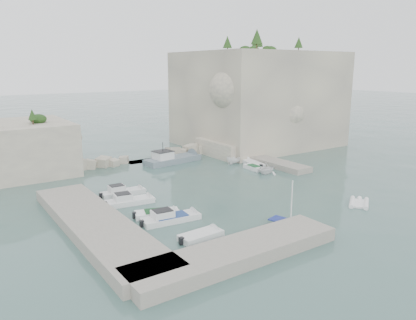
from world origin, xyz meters
TOP-DOWN VIEW (x-y plane):
  - ground at (0.00, 0.00)m, footprint 400.00×400.00m
  - cliff_east at (23.00, 23.00)m, footprint 26.00×22.00m
  - cliff_terrace at (13.00, 18.00)m, footprint 8.00×10.00m
  - outcrop_west at (-20.00, 25.00)m, footprint 16.00×14.00m
  - quay_west at (-17.00, -1.00)m, footprint 5.00×24.00m
  - quay_south at (-10.00, -12.50)m, footprint 18.00×4.00m
  - ledge_east at (13.50, 10.00)m, footprint 3.00×16.00m
  - breakwater at (-1.00, 22.00)m, footprint 28.00×3.00m
  - motorboat_a at (-10.84, 7.46)m, footprint 5.57×1.88m
  - motorboat_b at (-11.46, 4.13)m, footprint 5.77×2.48m
  - motorboat_c at (-10.79, -0.87)m, footprint 5.02×3.13m
  - motorboat_d at (-10.32, -2.82)m, footprint 6.35×2.43m
  - motorboat_e at (-10.18, -7.76)m, footprint 4.32×1.95m
  - rowboat at (-2.05, -10.38)m, footprint 5.06×4.17m
  - inflatable_dinghy at (8.68, -9.96)m, footprint 4.10×3.57m
  - tender_east_a at (9.42, 5.34)m, footprint 3.56×3.17m
  - tender_east_b at (9.32, 8.00)m, footprint 1.47×3.82m
  - tender_east_c at (10.97, 10.17)m, footprint 2.56×5.38m
  - tender_east_d at (9.73, 12.68)m, footprint 4.18×2.35m
  - work_boat at (1.94, 18.43)m, footprint 10.26×4.09m
  - rowboat_mast at (-2.05, -10.38)m, footprint 0.10×0.10m
  - vegetation at (17.83, 24.40)m, footprint 53.48×13.88m

SIDE VIEW (x-z plane):
  - ground at x=0.00m, z-range 0.00..0.00m
  - motorboat_a at x=-10.84m, z-range -0.70..0.70m
  - motorboat_b at x=-11.46m, z-range -0.70..0.70m
  - motorboat_c at x=-10.79m, z-range -0.35..0.35m
  - motorboat_d at x=-10.32m, z-range -0.70..0.70m
  - motorboat_e at x=-10.18m, z-range -0.35..0.35m
  - rowboat at x=-2.05m, z-range -0.46..0.46m
  - inflatable_dinghy at x=8.68m, z-range -0.22..0.22m
  - tender_east_a at x=9.42m, z-range -0.86..0.86m
  - tender_east_b at x=9.32m, z-range -0.35..0.35m
  - tender_east_c at x=10.97m, z-range -0.35..0.35m
  - tender_east_d at x=9.73m, z-range -0.76..0.76m
  - work_boat at x=1.94m, z-range -1.10..1.10m
  - ledge_east at x=13.50m, z-range 0.00..0.80m
  - quay_west at x=-17.00m, z-range 0.00..1.10m
  - quay_south at x=-10.00m, z-range 0.00..1.10m
  - breakwater at x=-1.00m, z-range 0.00..1.40m
  - cliff_terrace at x=13.00m, z-range 0.00..2.50m
  - rowboat_mast at x=-2.05m, z-range 0.46..4.66m
  - outcrop_west at x=-20.00m, z-range 0.00..7.00m
  - cliff_east at x=23.00m, z-range 0.00..17.00m
  - vegetation at x=17.83m, z-range 11.23..24.63m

